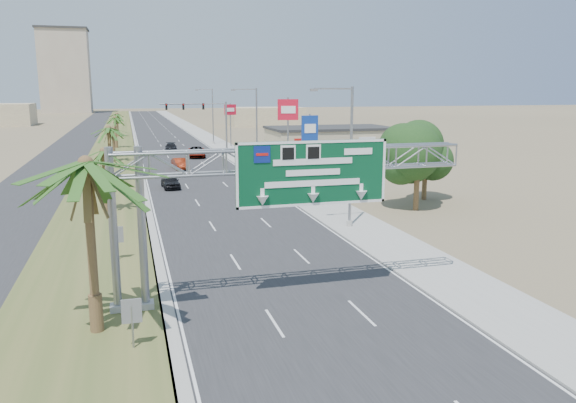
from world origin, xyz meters
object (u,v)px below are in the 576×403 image
Objects in this scene: sign_gantry at (278,172)px; pole_sign_red_far at (230,113)px; store_building at (329,142)px; car_right_lane at (196,152)px; car_left_lane at (170,182)px; car_far at (171,147)px; palm_near at (86,165)px; pole_sign_red_near at (288,114)px; pole_sign_blue at (310,130)px; car_mid_lane at (180,164)px; signal_mast at (213,123)px.

pole_sign_red_far is (10.80, 72.61, -0.17)m from sign_gantry.
car_right_lane is at bearing 174.04° from store_building.
car_far is at bearing 81.94° from car_left_lane.
pole_sign_red_near is at bearing 64.18° from palm_near.
store_building is at bearing -53.45° from pole_sign_red_far.
sign_gantry is at bearing -86.43° from car_right_lane.
sign_gantry is 0.93× the size of store_building.
pole_sign_red_near is 3.20m from pole_sign_blue.
store_building is 20.21m from pole_sign_blue.
car_left_lane is 16.79m from pole_sign_red_near.
car_left_lane is at bearing -137.22° from store_building.
car_far is 0.64× the size of pole_sign_blue.
pole_sign_blue is (16.69, 5.94, 4.41)m from car_left_lane.
car_right_lane is at bearing 113.57° from pole_sign_red_near.
store_building is 35.02m from car_left_lane.
palm_near is 1.52× the size of car_right_lane.
store_building is at bearing 61.72° from palm_near.
car_right_lane is 9.92m from car_far.
sign_gantry is 58.48m from car_right_lane.
pole_sign_blue is (14.50, -7.96, 4.42)m from car_mid_lane.
pole_sign_red_near is at bearing 20.76° from car_left_lane.
pole_sign_red_near reaches higher than pole_sign_blue.
car_far is at bearing 137.64° from signal_mast.
palm_near reaches higher than pole_sign_red_far.
palm_near is at bearing -102.66° from signal_mast.
palm_near is 45.94m from pole_sign_blue.
store_building is at bearing 15.33° from car_mid_lane.
store_building is at bearing 0.62° from car_right_lane.
pole_sign_red_near reaches higher than sign_gantry.
car_left_lane is 0.45× the size of pole_sign_red_near.
sign_gantry reaches higher than car_left_lane.
car_left_lane is (-25.69, -23.77, -1.32)m from store_building.
palm_near is at bearing -115.82° from pole_sign_red_near.
signal_mast is 1.15× the size of pole_sign_red_near.
car_mid_lane is 21.43m from car_far.
car_mid_lane is 0.92× the size of car_far.
car_mid_lane is (-6.67, -15.84, -4.17)m from signal_mast.
signal_mast is 9.29m from car_far.
car_left_lane is at bearing -155.60° from pole_sign_red_near.
pole_sign_blue is (-9.00, -17.82, 3.10)m from store_building.
car_right_lane is 22.10m from pole_sign_red_near.
palm_near is 65.60m from signal_mast.
pole_sign_red_near is 1.27× the size of pole_sign_blue.
palm_near is at bearing -118.28° from store_building.
palm_near reaches higher than pole_sign_blue.
pole_sign_red_far is at bearing 91.24° from pole_sign_red_near.
store_building reaches higher than car_far.
pole_sign_blue is 0.94× the size of pole_sign_red_far.
store_building is 4.48× the size of car_left_lane.
signal_mast is (6.23, 62.05, -1.21)m from sign_gantry.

